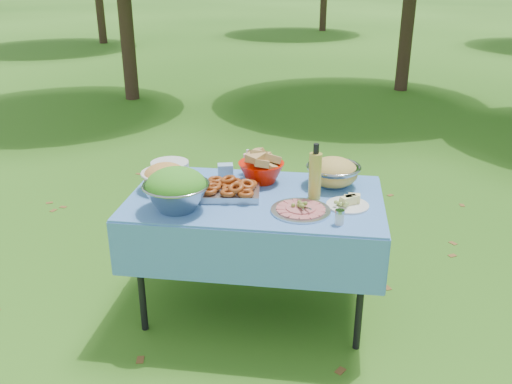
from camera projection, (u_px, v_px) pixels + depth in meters
The scene contains 14 objects.
ground at pixel (256, 306), 3.44m from camera, with size 80.00×80.00×0.00m, color #173E0B.
picnic_table at pixel (256, 254), 3.29m from camera, with size 1.46×0.86×0.76m, color #84B3FF.
salad_bowl at pixel (176, 189), 2.93m from camera, with size 0.36×0.36×0.24m, color #909599, non-canonical shape.
pasta_bowl_white at pixel (165, 176), 3.23m from camera, with size 0.28×0.28×0.16m, color silver, non-canonical shape.
plate_stack at pixel (170, 168), 3.48m from camera, with size 0.24×0.24×0.08m, color silver.
wipes_box at pixel (225, 171), 3.42m from camera, with size 0.09×0.07×0.09m, color #8AB9DB.
sanitizer_bottle at pixel (248, 161), 3.47m from camera, with size 0.06×0.06×0.16m, color pink.
bread_bowl at pixel (261, 167), 3.33m from camera, with size 0.28×0.28×0.19m, color red, non-canonical shape.
pasta_bowl_steel at pixel (333, 172), 3.28m from camera, with size 0.33×0.33×0.17m, color #909599, non-canonical shape.
fried_tray at pixel (230, 190), 3.13m from camera, with size 0.34×0.24×0.08m, color #A3A4A7.
charcuterie_platter at pixel (301, 205), 2.94m from camera, with size 0.33×0.33×0.08m, color silver.
oil_bottle at pixel (315, 172), 3.05m from camera, with size 0.07×0.07×0.33m, color gold.
cheese_plate at pixel (348, 201), 3.01m from camera, with size 0.24×0.24×0.06m, color silver.
shaker at pixel (340, 217), 2.79m from camera, with size 0.05×0.05×0.08m, color silver.
Camera 1 is at (0.40, -2.87, 2.00)m, focal length 38.00 mm.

